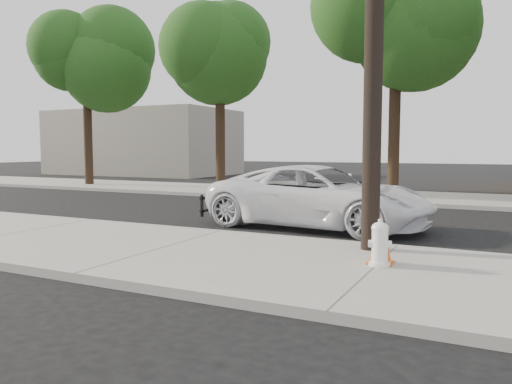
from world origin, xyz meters
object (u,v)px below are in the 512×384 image
police_cruiser (319,197)px  fire_hydrant (380,245)px  utility_pole (375,1)px  traffic_cone (381,240)px

police_cruiser → fire_hydrant: (2.48, -4.19, -0.31)m
utility_pole → traffic_cone: utility_pole is taller
police_cruiser → fire_hydrant: police_cruiser is taller
utility_pole → fire_hydrant: bearing=-70.1°
utility_pole → police_cruiser: 5.28m
police_cruiser → traffic_cone: 4.72m
utility_pole → fire_hydrant: 4.41m
fire_hydrant → police_cruiser: bearing=105.4°
utility_pole → traffic_cone: size_ratio=11.28×
utility_pole → traffic_cone: bearing=-68.2°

